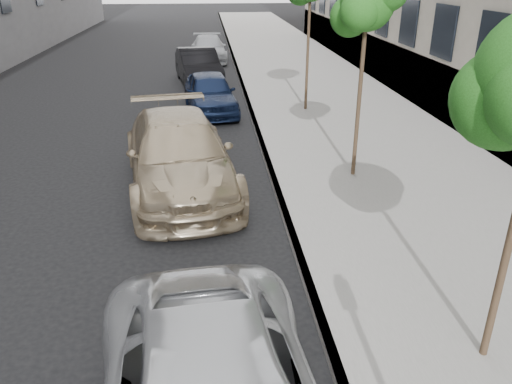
{
  "coord_description": "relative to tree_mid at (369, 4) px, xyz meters",
  "views": [
    {
      "loc": [
        -0.37,
        -3.46,
        4.9
      ],
      "look_at": [
        0.35,
        4.09,
        1.5
      ],
      "focal_mm": 35.0,
      "sensor_mm": 36.0,
      "label": 1
    }
  ],
  "objects": [
    {
      "name": "sidewalk",
      "position": [
        1.07,
        16.0,
        -4.13
      ],
      "size": [
        6.4,
        72.0,
        0.14
      ],
      "primitive_type": "cube",
      "color": "gray",
      "rests_on": "ground"
    },
    {
      "name": "curb",
      "position": [
        -2.05,
        16.0,
        -4.13
      ],
      "size": [
        0.15,
        72.0,
        0.14
      ],
      "primitive_type": "cube",
      "color": "#9E9B93",
      "rests_on": "ground"
    },
    {
      "name": "tree_mid",
      "position": [
        0.0,
        0.0,
        0.0
      ],
      "size": [
        1.6,
        1.4,
        4.86
      ],
      "color": "#38281C",
      "rests_on": "sidewalk"
    },
    {
      "name": "suv",
      "position": [
        -4.36,
        -0.11,
        -3.34
      ],
      "size": [
        3.24,
        6.21,
        1.72
      ],
      "primitive_type": "imported",
      "rotation": [
        0.0,
        0.0,
        0.15
      ],
      "color": "tan",
      "rests_on": "ground"
    },
    {
      "name": "sedan_blue",
      "position": [
        -3.54,
        6.88,
        -3.47
      ],
      "size": [
        2.18,
        4.44,
        1.46
      ],
      "primitive_type": "imported",
      "rotation": [
        0.0,
        0.0,
        0.11
      ],
      "color": "#101B38",
      "rests_on": "ground"
    },
    {
      "name": "sedan_black",
      "position": [
        -4.02,
        12.01,
        -3.41
      ],
      "size": [
        2.4,
        4.98,
        1.58
      ],
      "primitive_type": "imported",
      "rotation": [
        0.0,
        0.0,
        0.16
      ],
      "color": "black",
      "rests_on": "ground"
    },
    {
      "name": "sedan_rear",
      "position": [
        -3.5,
        18.29,
        -3.5
      ],
      "size": [
        2.08,
        4.84,
        1.39
      ],
      "primitive_type": "imported",
      "rotation": [
        0.0,
        0.0,
        0.03
      ],
      "color": "#9A9DA2",
      "rests_on": "ground"
    }
  ]
}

